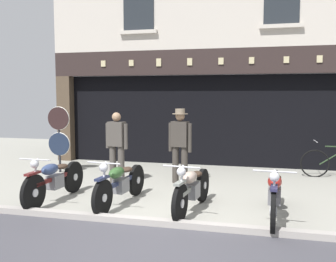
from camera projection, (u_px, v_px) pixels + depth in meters
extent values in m
cube|color=gray|center=(203.00, 168.00, 10.61)|extent=(21.15, 10.00, 0.08)
cube|color=#A49E97|center=(158.00, 225.00, 5.85)|extent=(21.15, 0.16, 0.18)
cube|color=black|center=(214.00, 117.00, 12.71)|extent=(8.41, 4.00, 2.60)
cube|color=#4C3D2D|center=(66.00, 118.00, 11.69)|extent=(0.44, 0.36, 2.60)
cube|color=#23282D|center=(207.00, 115.00, 11.00)|extent=(8.05, 0.03, 2.18)
cube|color=#2B211F|center=(205.00, 62.00, 10.44)|extent=(9.15, 0.24, 0.70)
cube|color=#C6B789|center=(103.00, 64.00, 11.02)|extent=(0.14, 0.03, 0.18)
cube|color=#C6B789|center=(131.00, 63.00, 10.81)|extent=(0.14, 0.03, 0.17)
cube|color=#C6B789|center=(159.00, 62.00, 10.62)|extent=(0.14, 0.03, 0.22)
cube|color=#C6B789|center=(190.00, 62.00, 10.41)|extent=(0.14, 0.03, 0.20)
cube|color=#C6B789|center=(221.00, 61.00, 10.20)|extent=(0.14, 0.03, 0.18)
cube|color=#C6B789|center=(252.00, 60.00, 10.01)|extent=(0.14, 0.03, 0.17)
cube|color=#C6B789|center=(286.00, 60.00, 9.80)|extent=(0.14, 0.03, 0.17)
cube|color=#C6B789|center=(320.00, 59.00, 9.61)|extent=(0.14, 0.03, 0.18)
cube|color=beige|center=(206.00, 5.00, 10.37)|extent=(9.15, 0.40, 2.43)
cube|color=#23282D|center=(139.00, 7.00, 10.61)|extent=(0.90, 0.02, 1.30)
cube|color=beige|center=(138.00, 32.00, 10.64)|extent=(1.10, 0.12, 0.10)
cube|color=beige|center=(281.00, 26.00, 9.72)|extent=(1.10, 0.12, 0.10)
cylinder|color=black|center=(33.00, 193.00, 6.54)|extent=(0.10, 0.65, 0.65)
cylinder|color=silver|center=(33.00, 193.00, 6.54)|extent=(0.11, 0.15, 0.14)
cylinder|color=black|center=(74.00, 177.00, 7.82)|extent=(0.11, 0.65, 0.65)
cylinder|color=silver|center=(74.00, 177.00, 7.82)|extent=(0.12, 0.15, 0.14)
cube|color=#5A1A1A|center=(55.00, 178.00, 7.17)|extent=(0.13, 1.23, 0.07)
cube|color=slate|center=(55.00, 182.00, 7.18)|extent=(0.22, 0.33, 0.26)
ellipsoid|color=navy|center=(50.00, 169.00, 7.00)|extent=(0.24, 0.47, 0.20)
ellipsoid|color=#38281E|center=(62.00, 166.00, 7.38)|extent=(0.21, 0.31, 0.10)
cube|color=#5A1A1A|center=(33.00, 173.00, 6.51)|extent=(0.12, 0.36, 0.04)
sphere|color=silver|center=(35.00, 164.00, 6.55)|extent=(0.15, 0.15, 0.15)
cylinder|color=silver|center=(34.00, 159.00, 6.55)|extent=(0.62, 0.05, 0.02)
cylinder|color=silver|center=(34.00, 176.00, 6.55)|extent=(0.05, 0.28, 0.60)
cylinder|color=black|center=(102.00, 198.00, 6.28)|extent=(0.13, 0.63, 0.62)
cylinder|color=silver|center=(102.00, 198.00, 6.28)|extent=(0.11, 0.15, 0.14)
cylinder|color=black|center=(136.00, 180.00, 7.59)|extent=(0.14, 0.63, 0.62)
cylinder|color=silver|center=(136.00, 180.00, 7.59)|extent=(0.12, 0.15, 0.14)
cube|color=#212846|center=(121.00, 182.00, 6.93)|extent=(0.19, 1.28, 0.07)
cube|color=slate|center=(121.00, 185.00, 6.93)|extent=(0.23, 0.34, 0.26)
ellipsoid|color=#2D5126|center=(117.00, 173.00, 6.75)|extent=(0.26, 0.48, 0.20)
ellipsoid|color=#38281E|center=(127.00, 170.00, 7.14)|extent=(0.23, 0.32, 0.10)
cube|color=#212846|center=(102.00, 178.00, 6.25)|extent=(0.13, 0.37, 0.04)
sphere|color=silver|center=(104.00, 168.00, 6.29)|extent=(0.15, 0.15, 0.15)
cylinder|color=silver|center=(104.00, 163.00, 6.29)|extent=(0.62, 0.08, 0.02)
cylinder|color=silver|center=(103.00, 180.00, 6.29)|extent=(0.06, 0.25, 0.61)
cylinder|color=black|center=(180.00, 203.00, 5.94)|extent=(0.15, 0.63, 0.63)
cylinder|color=silver|center=(180.00, 203.00, 5.94)|extent=(0.12, 0.15, 0.14)
cylinder|color=black|center=(203.00, 185.00, 7.15)|extent=(0.16, 0.63, 0.63)
cylinder|color=silver|center=(203.00, 185.00, 7.15)|extent=(0.13, 0.15, 0.14)
cube|color=gray|center=(192.00, 187.00, 6.53)|extent=(0.23, 1.20, 0.07)
cube|color=slate|center=(192.00, 191.00, 6.54)|extent=(0.24, 0.34, 0.26)
ellipsoid|color=tan|center=(190.00, 177.00, 6.37)|extent=(0.28, 0.48, 0.20)
ellipsoid|color=#38281E|center=(196.00, 174.00, 6.73)|extent=(0.24, 0.32, 0.10)
cube|color=gray|center=(180.00, 183.00, 5.91)|extent=(0.15, 0.37, 0.04)
sphere|color=silver|center=(181.00, 172.00, 5.95)|extent=(0.15, 0.15, 0.15)
cylinder|color=silver|center=(181.00, 167.00, 5.94)|extent=(0.62, 0.10, 0.02)
cylinder|color=silver|center=(181.00, 185.00, 5.95)|extent=(0.07, 0.26, 0.61)
cylinder|color=black|center=(273.00, 211.00, 5.49)|extent=(0.11, 0.66, 0.66)
cylinder|color=silver|center=(273.00, 211.00, 5.49)|extent=(0.11, 0.15, 0.15)
cylinder|color=black|center=(275.00, 188.00, 6.84)|extent=(0.12, 0.67, 0.66)
cylinder|color=silver|center=(275.00, 188.00, 6.84)|extent=(0.12, 0.15, 0.15)
cube|color=#292747|center=(275.00, 191.00, 6.15)|extent=(0.14, 1.32, 0.07)
cube|color=slate|center=(274.00, 195.00, 6.16)|extent=(0.22, 0.33, 0.26)
ellipsoid|color=maroon|center=(275.00, 182.00, 5.97)|extent=(0.25, 0.47, 0.20)
ellipsoid|color=#38281E|center=(275.00, 177.00, 6.38)|extent=(0.22, 0.31, 0.10)
cube|color=#292747|center=(274.00, 188.00, 5.45)|extent=(0.12, 0.37, 0.04)
sphere|color=silver|center=(274.00, 177.00, 5.50)|extent=(0.15, 0.15, 0.15)
cylinder|color=silver|center=(275.00, 171.00, 5.49)|extent=(0.62, 0.06, 0.02)
cylinder|color=silver|center=(274.00, 191.00, 5.50)|extent=(0.05, 0.28, 0.60)
cylinder|color=#47423D|center=(121.00, 164.00, 8.59)|extent=(0.15, 0.15, 0.88)
cylinder|color=#47423D|center=(113.00, 164.00, 8.67)|extent=(0.15, 0.15, 0.88)
cube|color=#47423D|center=(117.00, 134.00, 8.56)|extent=(0.41, 0.27, 0.56)
cube|color=white|center=(119.00, 131.00, 8.66)|extent=(0.14, 0.04, 0.31)
cube|color=brown|center=(119.00, 131.00, 8.68)|extent=(0.05, 0.02, 0.29)
cylinder|color=#47423D|center=(126.00, 137.00, 8.48)|extent=(0.09, 0.09, 0.58)
cylinder|color=#47423D|center=(108.00, 136.00, 8.66)|extent=(0.09, 0.09, 0.58)
sphere|color=#9E7A5B|center=(116.00, 117.00, 8.53)|extent=(0.20, 0.20, 0.20)
cylinder|color=#38332D|center=(184.00, 165.00, 8.59)|extent=(0.15, 0.15, 0.87)
cylinder|color=#38332D|center=(176.00, 164.00, 8.68)|extent=(0.15, 0.15, 0.87)
cube|color=#38332D|center=(180.00, 134.00, 8.57)|extent=(0.41, 0.28, 0.58)
cube|color=silver|center=(182.00, 131.00, 8.67)|extent=(0.14, 0.04, 0.32)
cube|color=brown|center=(182.00, 131.00, 8.68)|extent=(0.05, 0.02, 0.30)
cylinder|color=#38332D|center=(190.00, 138.00, 8.49)|extent=(0.09, 0.09, 0.66)
cylinder|color=#38332D|center=(171.00, 137.00, 8.67)|extent=(0.09, 0.09, 0.66)
sphere|color=#9E7A5B|center=(180.00, 116.00, 8.53)|extent=(0.21, 0.21, 0.21)
cylinder|color=#7F705B|center=(180.00, 114.00, 8.52)|extent=(0.36, 0.36, 0.01)
cylinder|color=#7F705B|center=(180.00, 111.00, 8.52)|extent=(0.22, 0.22, 0.12)
cylinder|color=#232328|center=(59.00, 140.00, 9.82)|extent=(0.06, 0.06, 1.71)
cylinder|color=black|center=(58.00, 118.00, 9.75)|extent=(0.60, 0.03, 0.60)
torus|color=silver|center=(59.00, 118.00, 9.77)|extent=(0.62, 0.04, 0.62)
cylinder|color=#192338|center=(59.00, 144.00, 9.82)|extent=(0.60, 0.03, 0.60)
torus|color=silver|center=(59.00, 144.00, 9.83)|extent=(0.62, 0.04, 0.62)
cube|color=silver|center=(252.00, 114.00, 10.54)|extent=(0.68, 0.02, 1.02)
cube|color=#232328|center=(252.00, 99.00, 10.49)|extent=(0.68, 0.01, 0.20)
cube|color=beige|center=(287.00, 114.00, 10.32)|extent=(0.64, 0.02, 0.93)
cube|color=#232328|center=(287.00, 101.00, 10.27)|extent=(0.64, 0.01, 0.20)
torus|color=black|center=(315.00, 164.00, 9.30)|extent=(0.70, 0.06, 0.70)
cylinder|color=#23381E|center=(332.00, 157.00, 9.20)|extent=(0.60, 0.05, 0.42)
cylinder|color=silver|center=(316.00, 141.00, 9.24)|extent=(0.04, 0.50, 0.02)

